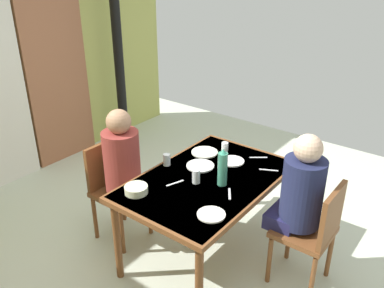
# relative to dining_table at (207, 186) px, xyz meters

# --- Properties ---
(ground_plane) EXTENTS (5.99, 5.99, 0.00)m
(ground_plane) POSITION_rel_dining_table_xyz_m (-0.18, 0.23, -0.67)
(ground_plane) COLOR beige
(door_wooden) EXTENTS (0.80, 0.05, 2.00)m
(door_wooden) POSITION_rel_dining_table_xyz_m (0.45, 2.45, 0.33)
(door_wooden) COLOR #9E6042
(door_wooden) RESTS_ON ground_plane
(stove_pipe_column) EXTENTS (0.12, 0.12, 2.83)m
(stove_pipe_column) POSITION_rel_dining_table_xyz_m (1.16, 2.18, 0.75)
(stove_pipe_column) COLOR black
(stove_pipe_column) RESTS_ON ground_plane
(dining_table) EXTENTS (1.39, 0.91, 0.74)m
(dining_table) POSITION_rel_dining_table_xyz_m (0.00, 0.00, 0.00)
(dining_table) COLOR brown
(dining_table) RESTS_ON ground_plane
(chair_near_diner) EXTENTS (0.40, 0.40, 0.87)m
(chair_near_diner) POSITION_rel_dining_table_xyz_m (0.20, -0.81, -0.17)
(chair_near_diner) COLOR brown
(chair_near_diner) RESTS_ON ground_plane
(chair_far_diner) EXTENTS (0.40, 0.40, 0.87)m
(chair_far_diner) POSITION_rel_dining_table_xyz_m (-0.25, 0.81, -0.17)
(chair_far_diner) COLOR brown
(chair_far_diner) RESTS_ON ground_plane
(person_near_diner) EXTENTS (0.30, 0.37, 0.77)m
(person_near_diner) POSITION_rel_dining_table_xyz_m (0.20, -0.67, 0.12)
(person_near_diner) COLOR #21204C
(person_near_diner) RESTS_ON ground_plane
(person_far_diner) EXTENTS (0.30, 0.37, 0.77)m
(person_far_diner) POSITION_rel_dining_table_xyz_m (-0.25, 0.67, 0.12)
(person_far_diner) COLOR maroon
(person_far_diner) RESTS_ON ground_plane
(water_bottle_green_near) EXTENTS (0.07, 0.07, 0.30)m
(water_bottle_green_near) POSITION_rel_dining_table_xyz_m (-0.01, -0.14, 0.21)
(water_bottle_green_near) COLOR #3D886E
(water_bottle_green_near) RESTS_ON dining_table
(serving_bowl_center) EXTENTS (0.17, 0.17, 0.05)m
(serving_bowl_center) POSITION_rel_dining_table_xyz_m (-0.48, 0.29, 0.10)
(serving_bowl_center) COLOR #E4E8C2
(serving_bowl_center) RESTS_ON dining_table
(dinner_plate_near_left) EXTENTS (0.23, 0.23, 0.01)m
(dinner_plate_near_left) POSITION_rel_dining_table_xyz_m (0.34, 0.27, 0.08)
(dinner_plate_near_left) COLOR white
(dinner_plate_near_left) RESTS_ON dining_table
(dinner_plate_near_right) EXTENTS (0.23, 0.23, 0.01)m
(dinner_plate_near_right) POSITION_rel_dining_table_xyz_m (0.12, 0.16, 0.08)
(dinner_plate_near_right) COLOR white
(dinner_plate_near_right) RESTS_ON dining_table
(dinner_plate_far_center) EXTENTS (0.20, 0.20, 0.01)m
(dinner_plate_far_center) POSITION_rel_dining_table_xyz_m (0.35, -0.01, 0.08)
(dinner_plate_far_center) COLOR white
(dinner_plate_far_center) RESTS_ON dining_table
(dinner_plate_far_side) EXTENTS (0.19, 0.19, 0.01)m
(dinner_plate_far_side) POSITION_rel_dining_table_xyz_m (-0.38, -0.30, 0.08)
(dinner_plate_far_side) COLOR white
(dinner_plate_far_side) RESTS_ON dining_table
(drinking_glass_by_near_diner) EXTENTS (0.06, 0.06, 0.10)m
(drinking_glass_by_near_diner) POSITION_rel_dining_table_xyz_m (-0.03, 0.39, 0.12)
(drinking_glass_by_near_diner) COLOR silver
(drinking_glass_by_near_diner) RESTS_ON dining_table
(drinking_glass_by_far_diner) EXTENTS (0.06, 0.06, 0.11)m
(drinking_glass_by_far_diner) POSITION_rel_dining_table_xyz_m (-0.10, 0.03, 0.13)
(drinking_glass_by_far_diner) COLOR silver
(drinking_glass_by_far_diner) RESTS_ON dining_table
(drinking_glass_spare_center) EXTENTS (0.06, 0.06, 0.09)m
(drinking_glass_spare_center) POSITION_rel_dining_table_xyz_m (0.47, 0.15, 0.12)
(drinking_glass_spare_center) COLOR silver
(drinking_glass_spare_center) RESTS_ON dining_table
(cutlery_knife_near) EXTENTS (0.08, 0.14, 0.00)m
(cutlery_knife_near) POSITION_rel_dining_table_xyz_m (0.40, -0.32, 0.07)
(cutlery_knife_near) COLOR silver
(cutlery_knife_near) RESTS_ON dining_table
(cutlery_fork_near) EXTENTS (0.11, 0.13, 0.00)m
(cutlery_fork_near) POSITION_rel_dining_table_xyz_m (0.55, -0.14, 0.07)
(cutlery_fork_near) COLOR silver
(cutlery_fork_near) RESTS_ON dining_table
(cutlery_knife_far) EXTENTS (0.13, 0.10, 0.00)m
(cutlery_knife_far) POSITION_rel_dining_table_xyz_m (-0.09, -0.26, 0.07)
(cutlery_knife_far) COLOR silver
(cutlery_knife_far) RESTS_ON dining_table
(cutlery_fork_far) EXTENTS (0.15, 0.06, 0.00)m
(cutlery_fork_far) POSITION_rel_dining_table_xyz_m (-0.21, 0.15, 0.07)
(cutlery_fork_far) COLOR silver
(cutlery_fork_far) RESTS_ON dining_table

